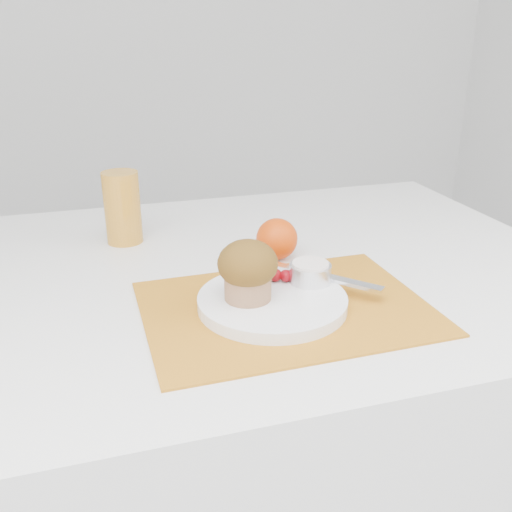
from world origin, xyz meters
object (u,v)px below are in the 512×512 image
object	(u,v)px
orange	(277,239)
muffin	(248,269)
plate	(272,301)
table	(226,449)
juice_glass	(122,208)

from	to	relation	value
orange	muffin	bearing A→B (deg)	-120.30
plate	orange	distance (m)	0.19
muffin	plate	bearing A→B (deg)	-6.43
plate	muffin	distance (m)	0.06
plate	table	bearing A→B (deg)	102.36
orange	muffin	world-z (taller)	muffin
orange	juice_glass	size ratio (longest dim) A/B	0.54
table	plate	distance (m)	0.42
orange	juice_glass	xyz separation A→B (m)	(-0.24, 0.16, 0.03)
muffin	table	bearing A→B (deg)	90.16
plate	juice_glass	bearing A→B (deg)	117.89
muffin	juice_glass	bearing A→B (deg)	113.29
plate	orange	world-z (taller)	orange
table	muffin	distance (m)	0.47
table	orange	xyz separation A→B (m)	(0.10, 0.02, 0.41)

